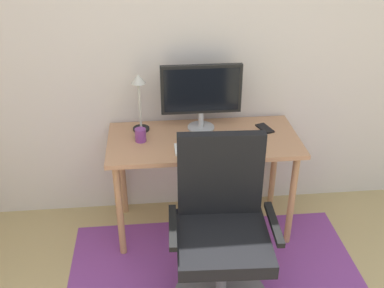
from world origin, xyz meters
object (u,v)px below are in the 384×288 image
at_px(computer_mouse, 261,145).
at_px(cell_phone, 265,128).
at_px(office_chair, 221,241).
at_px(keyboard, 209,148).
at_px(desk, 203,150).
at_px(coffee_cup, 141,135).
at_px(monitor, 201,92).
at_px(desk_lamp, 139,94).

height_order(computer_mouse, cell_phone, computer_mouse).
bearing_deg(office_chair, keyboard, 93.54).
height_order(desk, keyboard, keyboard).
height_order(cell_phone, office_chair, office_chair).
xyz_separation_m(coffee_cup, office_chair, (0.43, -0.64, -0.35)).
bearing_deg(computer_mouse, keyboard, 177.62).
relative_size(computer_mouse, cell_phone, 0.74).
distance_m(monitor, keyboard, 0.39).
height_order(desk, coffee_cup, coffee_cup).
distance_m(monitor, desk_lamp, 0.40).
relative_size(coffee_cup, cell_phone, 0.61).
bearing_deg(monitor, cell_phone, -7.18).
height_order(coffee_cup, desk_lamp, desk_lamp).
bearing_deg(cell_phone, keyboard, -167.49).
bearing_deg(office_chair, computer_mouse, 59.71).
relative_size(computer_mouse, office_chair, 0.10).
relative_size(desk, keyboard, 2.87).
xyz_separation_m(desk, coffee_cup, (-0.40, 0.00, 0.13)).
height_order(monitor, keyboard, monitor).
xyz_separation_m(monitor, cell_phone, (0.43, -0.05, -0.26)).
relative_size(cell_phone, desk_lamp, 0.36).
distance_m(keyboard, office_chair, 0.59).
relative_size(computer_mouse, desk_lamp, 0.27).
xyz_separation_m(monitor, desk_lamp, (-0.40, 0.02, -0.00)).
bearing_deg(desk, monitor, 90.29).
bearing_deg(keyboard, monitor, 93.76).
relative_size(monitor, coffee_cup, 6.10).
bearing_deg(coffee_cup, monitor, 19.41).
distance_m(computer_mouse, coffee_cup, 0.76).
bearing_deg(cell_phone, desk_lamp, 157.37).
relative_size(coffee_cup, office_chair, 0.09).
bearing_deg(coffee_cup, desk, -0.20).
height_order(keyboard, coffee_cup, coffee_cup).
xyz_separation_m(keyboard, office_chair, (0.01, -0.49, -0.32)).
relative_size(monitor, desk_lamp, 1.34).
distance_m(keyboard, cell_phone, 0.47).
bearing_deg(cell_phone, monitor, 155.05).
distance_m(keyboard, desk_lamp, 0.58).
height_order(monitor, desk_lamp, monitor).
bearing_deg(coffee_cup, desk_lamp, 89.20).
height_order(monitor, office_chair, monitor).
distance_m(monitor, computer_mouse, 0.52).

